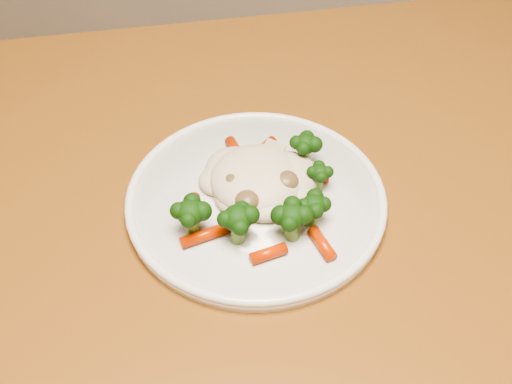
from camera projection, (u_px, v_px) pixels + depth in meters
dining_table at (227, 278)px, 0.74m from camera, size 1.33×1.05×0.75m
plate at (256, 201)px, 0.68m from camera, size 0.27×0.27×0.01m
meal at (260, 186)px, 0.66m from camera, size 0.17×0.18×0.04m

